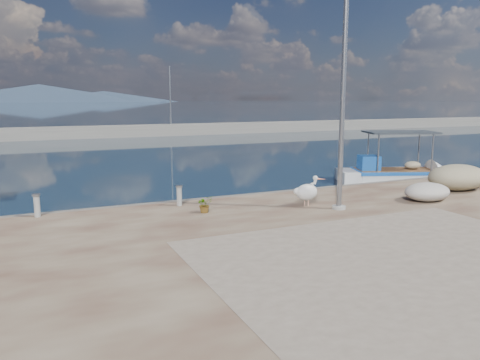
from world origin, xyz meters
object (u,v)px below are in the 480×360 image
boat_right (397,177)px  pelican (307,192)px  bollard_near (179,195)px  lamp_post (342,106)px

boat_right → pelican: (-8.08, -4.56, 0.75)m
pelican → bollard_near: size_ratio=1.54×
lamp_post → bollard_near: (-4.57, 2.54, -2.92)m
pelican → lamp_post: lamp_post is taller
boat_right → bollard_near: size_ratio=9.07×
pelican → bollard_near: 4.25m
boat_right → bollard_near: bearing=-145.8°
boat_right → lamp_post: bearing=-123.1°
bollard_near → lamp_post: bearing=-29.1°
boat_right → lamp_post: size_ratio=0.89×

